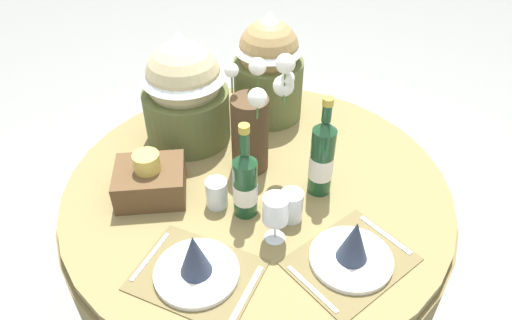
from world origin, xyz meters
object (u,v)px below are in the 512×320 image
Objects in this scene: woven_basket_side_left at (150,180)px; flower_vase at (254,124)px; place_setting_right at (352,251)px; wine_glass_right at (276,211)px; wine_bottle_left at (245,183)px; tumbler_near_right at (217,193)px; tumbler_near_left at (291,206)px; gift_tub_back_left at (184,86)px; place_setting_left at (196,264)px; wine_bottle_centre at (322,157)px; gift_tub_back_centre at (269,63)px; dining_table at (257,213)px.

flower_vase is at bearing 17.25° from woven_basket_side_left.
place_setting_right is 0.24m from wine_glass_right.
wine_bottle_left is 3.45× the size of tumbler_near_right.
tumbler_near_right is at bearing 159.69° from tumbler_near_left.
gift_tub_back_left is at bearing 124.99° from place_setting_right.
tumbler_near_left is 1.07× the size of tumbler_near_right.
tumbler_near_right is at bearing 143.55° from place_setting_right.
place_setting_left and place_setting_right have the same top height.
wine_bottle_centre is at bearing 16.94° from wine_bottle_left.
gift_tub_back_centre is at bearing 75.88° from wine_bottle_left.
flower_vase is at bearing 65.80° from place_setting_left.
wine_glass_right is 0.62m from gift_tub_back_left.
place_setting_right is (0.44, 0.00, 0.00)m from place_setting_left.
gift_tub_back_centre is (0.09, 0.43, 0.37)m from dining_table.
wine_glass_right is (-0.18, -0.20, -0.02)m from wine_bottle_centre.
gift_tub_back_centre reaches higher than tumbler_near_right.
woven_basket_side_left reaches higher than wine_glass_right.
tumbler_near_right is 0.23× the size of gift_tub_back_left.
tumbler_near_right is at bearing -18.83° from woven_basket_side_left.
gift_tub_back_centre is (0.00, 0.60, 0.18)m from tumbler_near_left.
tumbler_near_right is at bearing -114.01° from gift_tub_back_centre.
gift_tub_back_left is (-0.26, 0.55, 0.11)m from wine_glass_right.
place_setting_right is at bearing -39.42° from wine_bottle_left.
gift_tub_back_left is 1.92× the size of woven_basket_side_left.
woven_basket_side_left is at bearing 112.49° from place_setting_left.
gift_tub_back_left is 0.34m from gift_tub_back_centre.
flower_vase is (0.21, 0.46, 0.14)m from place_setting_left.
wine_glass_right is 0.74× the size of woven_basket_side_left.
flower_vase reaches higher than wine_glass_right.
wine_bottle_left is at bearing -25.32° from tumbler_near_right.
gift_tub_back_centre reaches higher than wine_bottle_left.
tumbler_near_left is 0.24× the size of gift_tub_back_centre.
wine_glass_right is at bearing -31.83° from woven_basket_side_left.
gift_tub_back_left is at bearing 68.67° from woven_basket_side_left.
flower_vase is 4.63× the size of tumbler_near_right.
gift_tub_back_left reaches higher than dining_table.
dining_table is at bearing 68.34° from wine_bottle_left.
place_setting_left is at bearing -103.88° from tumbler_near_right.
wine_bottle_left is 2.04× the size of wine_glass_right.
tumbler_near_right is at bearing -148.98° from dining_table.
wine_bottle_left is at bearing 163.08° from tumbler_near_left.
wine_glass_right reaches higher than place_setting_left.
wine_bottle_centre is 0.84× the size of gift_tub_back_left.
place_setting_right is 1.90× the size of woven_basket_side_left.
tumbler_near_right is at bearing 135.58° from wine_glass_right.
place_setting_right is at bearing 0.36° from place_setting_left.
dining_table is 0.41m from woven_basket_side_left.
gift_tub_back_centre is 0.65m from woven_basket_side_left.
place_setting_right is 0.53m from flower_vase.
wine_bottle_centre reaches higher than place_setting_right.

